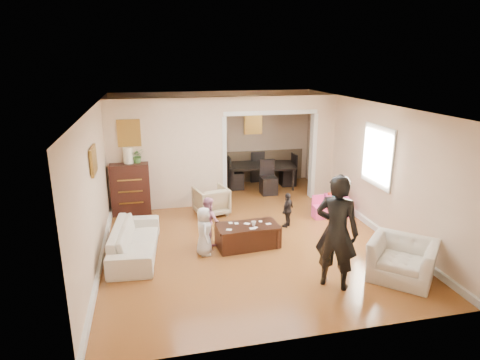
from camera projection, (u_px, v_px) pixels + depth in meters
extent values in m
plane|color=#A85F2B|center=(242.00, 231.00, 8.60)|extent=(7.00, 7.00, 0.00)
cube|color=beige|center=(167.00, 154.00, 9.63)|extent=(2.75, 0.18, 2.60)
cube|color=beige|center=(322.00, 147.00, 10.43)|extent=(0.55, 0.18, 2.60)
cube|color=beige|center=(270.00, 103.00, 9.83)|extent=(2.22, 0.18, 0.35)
cube|color=white|center=(378.00, 156.00, 8.36)|extent=(0.03, 0.95, 1.10)
cube|color=brown|center=(129.00, 133.00, 9.20)|extent=(0.45, 0.03, 0.55)
cube|color=brown|center=(93.00, 160.00, 6.96)|extent=(0.03, 0.55, 0.40)
cube|color=brown|center=(253.00, 123.00, 11.57)|extent=(0.45, 0.03, 0.55)
imported|color=silver|center=(135.00, 240.00, 7.49)|extent=(0.92, 1.99, 0.56)
imported|color=tan|center=(211.00, 201.00, 9.45)|extent=(0.84, 0.85, 0.65)
imported|color=silver|center=(402.00, 260.00, 6.68)|extent=(1.32, 1.32, 0.65)
cube|color=#351610|center=(131.00, 188.00, 9.47)|extent=(0.86, 0.48, 1.18)
cylinder|color=#F9F0CB|center=(128.00, 155.00, 9.25)|extent=(0.22, 0.22, 0.36)
imported|color=#447132|center=(137.00, 156.00, 9.29)|extent=(0.30, 0.26, 0.33)
cube|color=#361A11|center=(248.00, 236.00, 7.85)|extent=(1.20, 0.68, 0.43)
imported|color=silver|center=(254.00, 224.00, 7.75)|extent=(0.10, 0.10, 0.09)
cube|color=#FA419C|center=(336.00, 205.00, 9.44)|extent=(0.52, 0.52, 0.45)
cube|color=yellow|center=(340.00, 188.00, 9.45)|extent=(0.21, 0.09, 0.30)
cylinder|color=#28CBBF|center=(334.00, 195.00, 9.30)|extent=(0.08, 0.08, 0.08)
cube|color=red|center=(330.00, 194.00, 9.46)|extent=(0.09, 0.08, 0.05)
imported|color=white|center=(341.00, 196.00, 9.27)|extent=(0.22, 0.22, 0.05)
imported|color=black|center=(262.00, 176.00, 11.47)|extent=(1.97, 1.33, 0.64)
imported|color=black|center=(337.00, 232.00, 6.29)|extent=(0.79, 0.77, 1.83)
imported|color=silver|center=(204.00, 231.00, 7.46)|extent=(0.33, 0.47, 0.90)
imported|color=pink|center=(209.00, 221.00, 7.91)|extent=(0.51, 0.56, 0.93)
imported|color=black|center=(288.00, 210.00, 8.72)|extent=(0.44, 0.44, 0.75)
cube|color=white|center=(260.00, 221.00, 7.96)|extent=(0.08, 0.09, 0.00)
cube|color=white|center=(247.00, 224.00, 7.85)|extent=(0.13, 0.13, 0.00)
cube|color=white|center=(253.00, 228.00, 7.63)|extent=(0.12, 0.10, 0.00)
cube|color=white|center=(255.00, 227.00, 7.68)|extent=(0.10, 0.10, 0.00)
cube|color=white|center=(268.00, 224.00, 7.84)|extent=(0.10, 0.08, 0.00)
cube|color=white|center=(229.00, 230.00, 7.57)|extent=(0.12, 0.11, 0.00)
cube|color=white|center=(231.00, 223.00, 7.88)|extent=(0.07, 0.09, 0.00)
cube|color=white|center=(237.00, 223.00, 7.86)|extent=(0.07, 0.09, 0.00)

